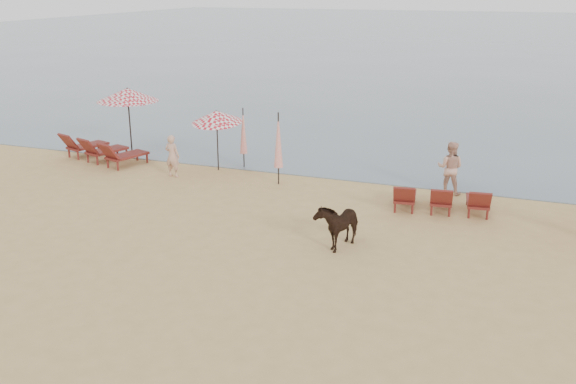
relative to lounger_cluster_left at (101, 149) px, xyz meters
The scene contains 11 objects.
ground 12.99m from the lounger_cluster_left, 45.29° to the right, with size 120.00×120.00×0.00m, color tan.
sea 71.36m from the lounger_cluster_left, 82.65° to the left, with size 160.00×140.00×0.06m, color #51606B.
lounger_cluster_left is the anchor object (origin of this frame).
lounger_cluster_right 12.97m from the lounger_cluster_left, ahead, with size 2.94×1.96×0.61m.
umbrella_open_left_a 2.34m from the lounger_cluster_left, 65.61° to the left, with size 2.36×2.36×2.68m.
umbrella_open_left_b 4.96m from the lounger_cluster_left, ahead, with size 1.80×1.83×2.29m.
umbrella_closed_left 5.62m from the lounger_cluster_left, 11.62° to the left, with size 0.27×0.27×2.23m.
umbrella_closed_right 7.46m from the lounger_cluster_left, ahead, with size 0.30×0.30×2.47m.
cow 11.77m from the lounger_cluster_left, 24.23° to the right, with size 0.67×1.46×1.24m, color black.
beachgoer_left 3.66m from the lounger_cluster_left, 12.80° to the right, with size 0.55×0.36×1.50m, color tan.
beachgoer_right_a 12.94m from the lounger_cluster_left, ahead, with size 0.84×0.65×1.72m, color tan.
Camera 1 is at (5.71, -10.58, 6.55)m, focal length 40.00 mm.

